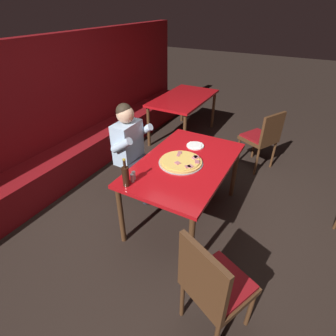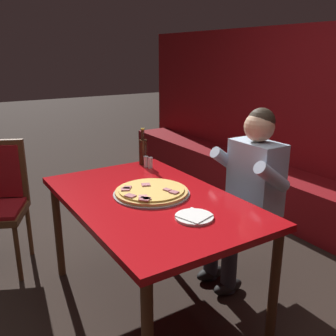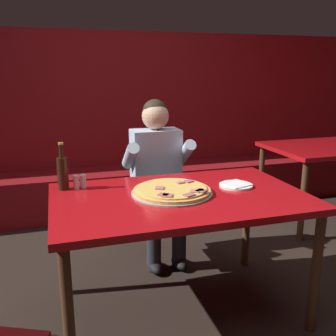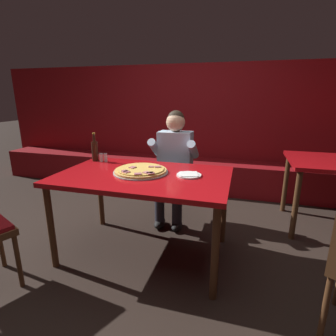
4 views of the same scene
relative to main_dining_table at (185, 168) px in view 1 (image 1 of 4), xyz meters
name	(u,v)px [view 1 (image 1 of 4)]	position (x,y,z in m)	size (l,w,h in m)	color
ground_plane	(183,215)	(0.00, 0.00, -0.70)	(24.00, 24.00, 0.00)	black
booth_wall_panel	(45,112)	(0.00, 2.18, 0.25)	(6.80, 0.16, 1.90)	maroon
booth_bench	(72,162)	(0.00, 1.86, -0.47)	(6.46, 0.48, 0.46)	maroon
main_dining_table	(185,168)	(0.00, 0.00, 0.00)	(1.48, 0.92, 0.78)	#4C2D19
pizza	(181,162)	(-0.04, 0.03, 0.09)	(0.48, 0.48, 0.05)	#9E9EA3
plate_white_paper	(195,146)	(0.39, 0.05, 0.08)	(0.21, 0.21, 0.02)	white
beer_bottle	(126,176)	(-0.65, 0.31, 0.19)	(0.07, 0.07, 0.29)	black
shaker_parmesan	(134,176)	(-0.53, 0.31, 0.11)	(0.04, 0.04, 0.09)	silver
shaker_red_pepper_flakes	(132,178)	(-0.58, 0.29, 0.11)	(0.04, 0.04, 0.09)	silver
diner_seated_blue_shirt	(134,149)	(0.07, 0.74, 0.01)	(0.53, 0.53, 1.27)	black
dining_chair_by_booth	(212,283)	(-1.09, -0.75, -0.13)	(0.58, 0.58, 0.99)	#4C2D19
dining_chair_side_aisle	(263,136)	(1.57, -0.55, -0.14)	(0.59, 0.59, 0.93)	#4C2D19
background_dining_table	(184,101)	(2.04, 1.01, -0.01)	(1.46, 0.83, 0.78)	#4C2D19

